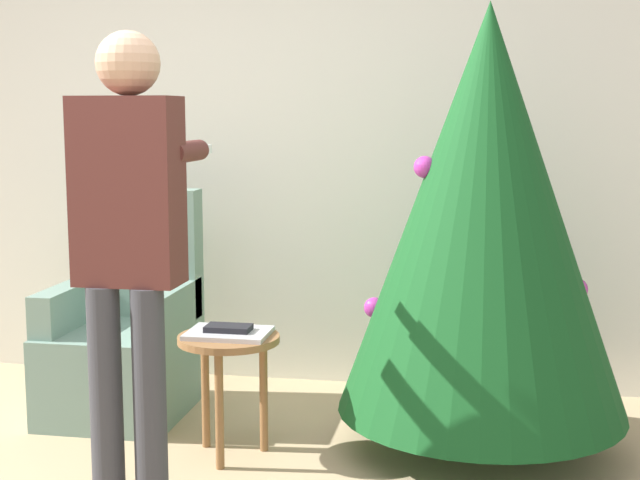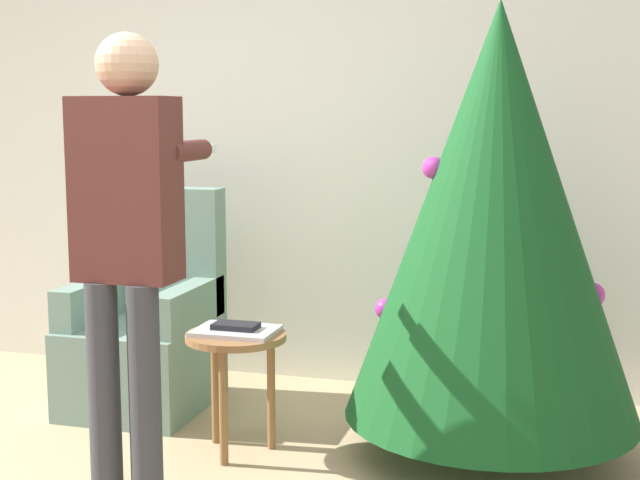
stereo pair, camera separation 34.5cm
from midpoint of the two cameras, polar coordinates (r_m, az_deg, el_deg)
wall_back at (r=4.83m, az=1.18°, el=6.81°), size 8.00×0.06×2.70m
christmas_tree at (r=3.79m, az=13.71°, el=1.63°), size 1.24×1.24×1.92m
armchair at (r=4.55m, az=-8.89°, el=-5.98°), size 0.63×0.71×1.08m
person_standing at (r=3.30m, az=-9.36°, el=0.79°), size 0.40×0.57×1.75m
side_stool at (r=3.84m, az=-2.82°, el=-7.21°), size 0.43×0.43×0.53m
laptop at (r=3.82m, az=-2.83°, el=-5.87°), size 0.34×0.26×0.02m
book at (r=3.81m, az=-2.84°, el=-5.54°), size 0.19×0.11×0.02m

